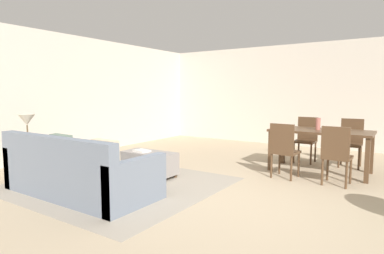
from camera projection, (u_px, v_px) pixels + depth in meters
ground_plane at (234, 200)px, 4.30m from camera, size 10.80×10.80×0.00m
wall_back at (322, 95)px, 8.30m from camera, size 9.00×0.12×2.70m
wall_left at (59, 96)px, 7.05m from camera, size 0.12×11.00×2.70m
area_rug at (119, 184)px, 5.06m from camera, size 3.00×2.80×0.01m
couch at (78, 174)px, 4.53m from camera, size 2.27×1.00×0.86m
ottoman_table at (149, 163)px, 5.49m from camera, size 0.93×0.46×0.42m
side_table at (29, 152)px, 5.40m from camera, size 0.40×0.40×0.54m
table_lamp at (27, 121)px, 5.34m from camera, size 0.26×0.26×0.53m
dining_table at (321, 135)px, 5.77m from camera, size 1.69×0.86×0.76m
dining_chair_near_left at (284, 148)px, 5.34m from camera, size 0.43×0.43×0.92m
dining_chair_near_right at (336, 152)px, 4.91m from camera, size 0.41×0.41×0.92m
dining_chair_far_left at (306, 137)px, 6.65m from camera, size 0.40×0.40×0.92m
dining_chair_far_right at (351, 140)px, 6.23m from camera, size 0.41×0.41×0.92m
vase_centerpiece at (318, 124)px, 5.81m from camera, size 0.08×0.08×0.21m
book_on_ottoman at (142, 151)px, 5.49m from camera, size 0.29×0.24×0.03m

